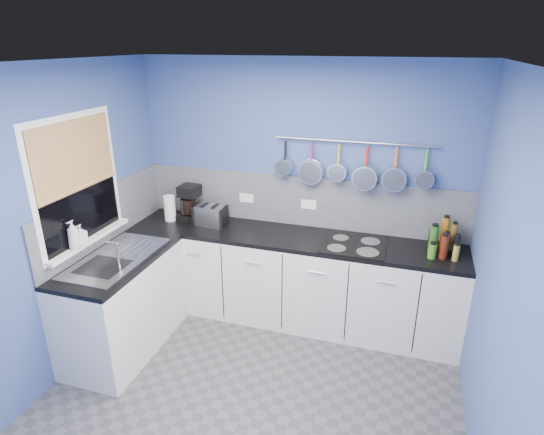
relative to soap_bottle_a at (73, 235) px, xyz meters
The scene contains 43 objects.
floor 1.93m from the soap_bottle_a, ahead, with size 3.20×3.00×0.02m, color #47474C.
ceiling 2.04m from the soap_bottle_a, ahead, with size 3.20×3.00×0.02m, color white.
wall_back 2.08m from the soap_bottle_a, 42.54° to the left, with size 3.20×0.02×2.50m, color #384D8A.
wall_front 2.23m from the soap_bottle_a, 46.57° to the right, with size 3.20×0.02×2.50m, color #384D8A.
wall_left 0.16m from the soap_bottle_a, 126.98° to the right, with size 0.02×3.00×2.50m, color #384D8A.
wall_right 3.14m from the soap_bottle_a, ahead, with size 0.02×3.00×2.50m, color #384D8A.
backsplash_back 2.06m from the soap_bottle_a, 42.09° to the left, with size 3.20×0.02×0.50m, color #9497A1.
backsplash_left 0.50m from the soap_bottle_a, 96.70° to the left, with size 0.02×1.80×0.50m, color #9497A1.
cabinet_run_back 2.02m from the soap_bottle_a, 35.56° to the left, with size 3.20×0.60×0.86m, color silver.
worktop_back 1.90m from the soap_bottle_a, 35.56° to the left, with size 3.20×0.60×0.04m, color black.
cabinet_run_left 0.80m from the soap_bottle_a, 40.11° to the left, with size 0.60×1.20×0.86m, color silver.
worktop_left 0.42m from the soap_bottle_a, 40.11° to the left, with size 0.60×1.20×0.04m, color black.
window_frame 0.43m from the soap_bottle_a, 103.08° to the left, with size 0.01×1.00×1.10m, color white.
window_glass 0.43m from the soap_bottle_a, 101.67° to the left, with size 0.01×0.90×1.00m, color black.
bamboo_blind 0.64m from the soap_bottle_a, 99.38° to the left, with size 0.01×0.90×0.55m, color tan.
window_sill 0.24m from the soap_bottle_a, 95.89° to the left, with size 0.10×0.98×0.03m, color white.
sink_unit 0.40m from the soap_bottle_a, 40.11° to the left, with size 0.50×0.95×0.01m, color silver.
mixer_tap 0.41m from the soap_bottle_a, ahead, with size 0.12×0.08×0.26m, color silver, non-canonical shape.
socket_left 1.68m from the soap_bottle_a, 54.40° to the left, with size 0.15×0.01×0.09m, color white.
socket_right 2.13m from the soap_bottle_a, 40.02° to the left, with size 0.15×0.01×0.09m, color white.
pot_rail 2.51m from the soap_bottle_a, 33.50° to the left, with size 0.02×0.02×1.45m, color silver.
soap_bottle_a is the anchor object (origin of this frame).
soap_bottle_b 0.09m from the soap_bottle_a, 90.00° to the left, with size 0.08×0.08×0.17m, color white.
paper_towel 1.14m from the soap_bottle_a, 77.67° to the left, with size 0.12×0.12×0.26m, color white.
coffee_maker 1.26m from the soap_bottle_a, 70.49° to the left, with size 0.20×0.22×0.36m, color black, non-canonical shape.
toaster 1.32m from the soap_bottle_a, 58.51° to the left, with size 0.31×0.18×0.20m, color silver.
canister 1.40m from the soap_bottle_a, 55.29° to the left, with size 0.08×0.08×0.12m, color silver.
hob 2.39m from the soap_bottle_a, 26.12° to the left, with size 0.57×0.50×0.01m, color black.
pan_0 1.98m from the soap_bottle_a, 43.71° to the left, with size 0.16×0.11×0.35m, color silver, non-canonical shape.
pan_1 2.16m from the soap_bottle_a, 38.97° to the left, with size 0.24×0.07×0.43m, color silver, non-canonical shape.
pan_2 2.36m from the soap_bottle_a, 35.03° to the left, with size 0.17×0.10×0.36m, color silver, non-canonical shape.
pan_3 2.57m from the soap_bottle_a, 31.73° to the left, with size 0.23×0.13×0.42m, color silver, non-canonical shape.
pan_4 2.78m from the soap_bottle_a, 28.95° to the left, with size 0.22×0.10×0.41m, color silver, non-canonical shape.
pan_5 3.01m from the soap_bottle_a, 26.59° to the left, with size 0.16×0.12×0.35m, color silver, non-canonical shape.
condiment_0 3.21m from the soap_bottle_a, 22.36° to the left, with size 0.06×0.06×0.25m, color brown.
condiment_1 3.14m from the soap_bottle_a, 23.02° to the left, with size 0.07×0.07×0.29m, color #8C5914.
condiment_2 3.04m from the soap_bottle_a, 23.31° to the left, with size 0.06×0.06×0.17m, color black.
condiment_3 3.19m from the soap_bottle_a, 20.29° to the left, with size 0.06×0.06×0.19m, color black.
condiment_4 3.12m from the soap_bottle_a, 21.08° to the left, with size 0.06×0.06×0.19m, color brown.
condiment_5 3.01m from the soap_bottle_a, 21.68° to the left, with size 0.07×0.07×0.25m, color #265919.
condiment_6 3.15m from the soap_bottle_a, 18.70° to the left, with size 0.05×0.05×0.14m, color olive.
condiment_7 3.06m from the soap_bottle_a, 19.53° to the left, with size 0.07×0.07×0.21m, color #4C190C.
condiment_8 2.97m from the soap_bottle_a, 19.68° to the left, with size 0.07×0.07×0.13m, color #3F721E.
Camera 1 is at (0.99, -2.56, 2.63)m, focal length 29.57 mm.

